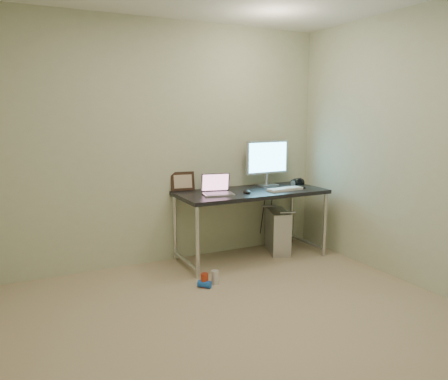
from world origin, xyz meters
TOP-DOWN VIEW (x-y plane):
  - floor at (0.00, 0.00)m, footprint 3.50×3.50m
  - wall_back at (0.00, 1.75)m, footprint 3.50×0.02m
  - wall_right at (1.75, 0.00)m, footprint 0.02×3.50m
  - desk at (0.78, 1.40)m, footprint 1.60×0.70m
  - tower_computer at (1.16, 1.45)m, footprint 0.35×0.50m
  - cable_a at (1.11, 1.70)m, footprint 0.01×0.16m
  - cable_b at (1.20, 1.68)m, footprint 0.02×0.11m
  - can_red at (-0.01, 0.87)m, footprint 0.09×0.09m
  - can_white at (0.10, 0.89)m, footprint 0.07×0.07m
  - can_blue at (-0.02, 0.86)m, footprint 0.13×0.13m
  - laptop at (0.36, 1.37)m, footprint 0.34×0.30m
  - monitor at (1.12, 1.63)m, footprint 0.55×0.17m
  - keyboard at (1.12, 1.26)m, footprint 0.41×0.17m
  - mouse_right at (1.35, 1.29)m, footprint 0.10×0.13m
  - mouse_left at (0.66, 1.29)m, footprint 0.11×0.14m
  - headphones at (1.44, 1.49)m, footprint 0.16×0.10m
  - picture_frame at (0.12, 1.73)m, footprint 0.26×0.11m
  - webcam at (0.37, 1.70)m, footprint 0.04×0.04m

SIDE VIEW (x-z plane):
  - floor at x=0.00m, z-range 0.00..0.00m
  - can_blue at x=-0.02m, z-range 0.00..0.07m
  - can_red at x=-0.01m, z-range 0.00..0.13m
  - can_white at x=0.10m, z-range 0.00..0.13m
  - tower_computer at x=1.16m, z-range -0.01..0.50m
  - cable_b at x=1.20m, z-range 0.02..0.74m
  - cable_a at x=1.11m, z-range 0.06..0.74m
  - desk at x=0.78m, z-range 0.30..1.05m
  - keyboard at x=1.12m, z-range 0.75..0.77m
  - mouse_right at x=1.35m, z-range 0.75..0.79m
  - mouse_left at x=0.66m, z-range 0.75..0.79m
  - headphones at x=1.44m, z-range 0.73..0.83m
  - laptop at x=0.36m, z-range 0.69..0.90m
  - webcam at x=0.37m, z-range 0.78..0.88m
  - picture_frame at x=0.12m, z-range 0.75..0.95m
  - monitor at x=1.12m, z-range 0.79..1.31m
  - wall_back at x=0.00m, z-range 0.00..2.50m
  - wall_right at x=1.75m, z-range 0.00..2.50m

